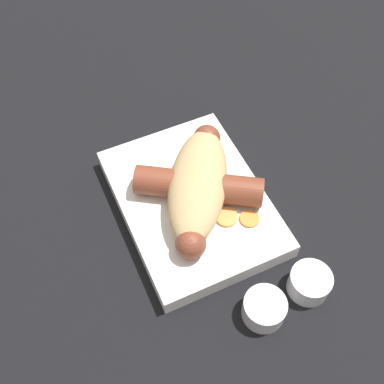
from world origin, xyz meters
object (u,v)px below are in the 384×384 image
(bread_roll, at_px, (198,184))
(condiment_cup_far, at_px, (309,283))
(food_tray, at_px, (192,202))
(sausage, at_px, (199,187))
(condiment_cup_near, at_px, (264,309))

(bread_roll, distance_m, condiment_cup_far, 0.16)
(food_tray, bearing_deg, sausage, 77.28)
(condiment_cup_near, bearing_deg, food_tray, -175.09)
(sausage, distance_m, condiment_cup_far, 0.16)
(condiment_cup_near, bearing_deg, condiment_cup_far, 94.91)
(food_tray, xyz_separation_m, sausage, (0.00, 0.01, 0.03))
(sausage, relative_size, condiment_cup_far, 3.50)
(bread_roll, height_order, condiment_cup_near, bread_roll)
(bread_roll, bearing_deg, food_tray, -95.61)
(food_tray, xyz_separation_m, condiment_cup_near, (0.15, 0.01, 0.00))
(sausage, xyz_separation_m, condiment_cup_near, (0.15, 0.00, -0.03))
(food_tray, xyz_separation_m, condiment_cup_far, (0.15, 0.07, 0.00))
(bread_roll, bearing_deg, condiment_cup_far, 23.75)
(bread_roll, xyz_separation_m, sausage, (0.00, 0.00, -0.00))
(sausage, height_order, condiment_cup_far, sausage)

